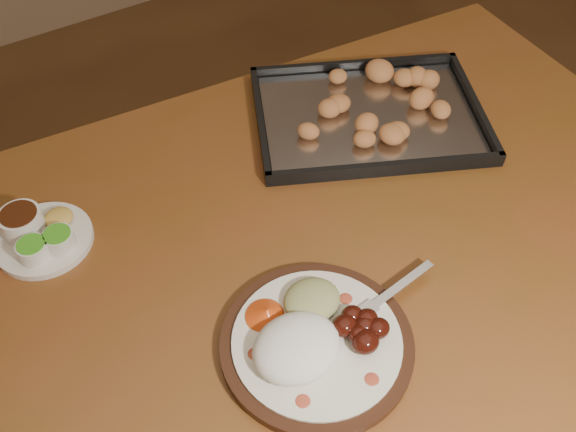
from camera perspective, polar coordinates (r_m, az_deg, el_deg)
ground at (r=1.79m, az=6.28°, el=-12.43°), size 4.00×4.00×0.00m
dining_table at (r=1.11m, az=-0.11°, el=-6.04°), size 1.57×1.02×0.75m
dinner_plate at (r=0.92m, az=2.23°, el=-10.86°), size 0.36×0.28×0.06m
condiment_saucer at (r=1.10m, az=-21.27°, el=-1.53°), size 0.16×0.16×0.05m
baking_tray at (r=1.26m, az=7.19°, el=9.03°), size 0.52×0.47×0.04m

